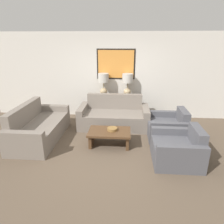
# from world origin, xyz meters

# --- Properties ---
(ground_plane) EXTENTS (20.00, 20.00, 0.00)m
(ground_plane) POSITION_xyz_m (0.00, 0.00, 0.00)
(ground_plane) COLOR brown
(back_wall) EXTENTS (8.13, 0.12, 2.65)m
(back_wall) POSITION_xyz_m (0.00, 2.35, 1.33)
(back_wall) COLOR beige
(back_wall) RESTS_ON ground_plane
(console_table) EXTENTS (1.21, 0.35, 0.74)m
(console_table) POSITION_xyz_m (0.00, 2.09, 0.37)
(console_table) COLOR #332319
(console_table) RESTS_ON ground_plane
(table_lamp_left) EXTENTS (0.33, 0.33, 0.71)m
(table_lamp_left) POSITION_xyz_m (-0.37, 2.09, 1.17)
(table_lamp_left) COLOR tan
(table_lamp_left) RESTS_ON console_table
(table_lamp_right) EXTENTS (0.33, 0.33, 0.71)m
(table_lamp_right) POSITION_xyz_m (0.37, 2.09, 1.17)
(table_lamp_right) COLOR tan
(table_lamp_right) RESTS_ON console_table
(couch_by_back_wall) EXTENTS (1.99, 0.94, 0.89)m
(couch_by_back_wall) POSITION_xyz_m (0.00, 1.43, 0.29)
(couch_by_back_wall) COLOR slate
(couch_by_back_wall) RESTS_ON ground_plane
(couch_by_side) EXTENTS (0.94, 1.99, 0.89)m
(couch_by_side) POSITION_xyz_m (-1.85, 0.49, 0.29)
(couch_by_side) COLOR slate
(couch_by_side) RESTS_ON ground_plane
(coffee_table) EXTENTS (0.99, 0.62, 0.37)m
(coffee_table) POSITION_xyz_m (-0.03, 0.28, 0.27)
(coffee_table) COLOR #4C331E
(coffee_table) RESTS_ON ground_plane
(decorative_bowl) EXTENTS (0.24, 0.24, 0.06)m
(decorative_bowl) POSITION_xyz_m (0.04, 0.32, 0.40)
(decorative_bowl) COLOR olive
(decorative_bowl) RESTS_ON coffee_table
(armchair_near_back_wall) EXTENTS (0.95, 0.97, 0.75)m
(armchair_near_back_wall) POSITION_xyz_m (1.44, 0.83, 0.26)
(armchair_near_back_wall) COLOR #4C4C51
(armchair_near_back_wall) RESTS_ON ground_plane
(armchair_near_camera) EXTENTS (0.95, 0.97, 0.75)m
(armchair_near_camera) POSITION_xyz_m (1.44, -0.28, 0.26)
(armchair_near_camera) COLOR #4C4C51
(armchair_near_camera) RESTS_ON ground_plane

